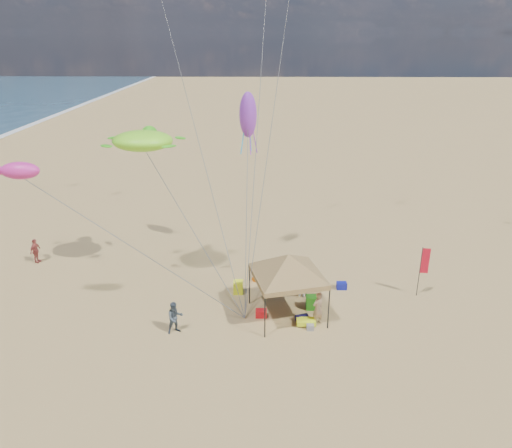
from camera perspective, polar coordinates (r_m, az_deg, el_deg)
The scene contains 18 objects.
ground at distance 23.74m, azimuth -0.14°, elevation -11.72°, with size 280.00×280.00×0.00m, color tan.
canopy_tent at distance 22.97m, azimuth 3.81°, elevation -3.86°, with size 6.00×6.00×3.82m.
feather_flag at distance 26.67m, azimuth 19.05°, elevation -4.41°, with size 0.43×0.08×2.81m.
cooler_red at distance 24.24m, azimuth 0.60°, elevation -10.42°, with size 0.54×0.38×0.38m, color red.
cooler_blue at distance 27.07m, azimuth 9.98°, elevation -7.11°, with size 0.54×0.38×0.38m, color #111891.
bag_navy at distance 24.03m, azimuth 5.37°, elevation -10.87°, with size 0.36×0.36×0.60m, color #0D0C34.
bag_orange at distance 27.56m, azimuth 0.09°, elevation -6.24°, with size 0.36×0.36×0.60m, color #D4610B.
chair_green at distance 24.97m, azimuth 6.47°, elevation -9.10°, with size 0.50×0.50×0.70m, color #247C16.
chair_yellow at distance 26.20m, azimuth -2.09°, elevation -7.39°, with size 0.50×0.50×0.70m, color #EEFD1C.
crate_grey at distance 23.47m, azimuth 6.36°, elevation -11.89°, with size 0.34×0.30×0.28m, color gray.
beach_cart at distance 23.71m, azimuth 5.89°, elevation -11.31°, with size 0.90×0.50×0.24m, color #E4FF1C.
person_near_a at distance 23.56m, azimuth 7.24°, elevation -9.77°, with size 0.61×0.40×1.68m, color tan.
person_near_b at distance 23.10m, azimuth -9.45°, elevation -10.75°, with size 0.76×0.60×1.57m, color #3C4853.
person_near_c at distance 25.75m, azimuth 5.43°, elevation -6.56°, with size 1.21×0.69×1.87m, color beige.
person_far_a at distance 32.22m, azimuth -24.40°, elevation -2.88°, with size 0.89×0.37×1.52m, color #AB4742.
turtle_kite at distance 25.64m, azimuth -13.14°, elevation 9.47°, with size 3.07×2.46×1.02m, color #8DFF27.
fish_kite at distance 24.24m, azimuth -25.91°, elevation 5.64°, with size 1.77×0.89×0.79m, color #DE2B99.
squid_kite at distance 27.90m, azimuth -0.94°, elevation 12.65°, with size 0.98×0.98×2.55m, color purple.
Camera 1 is at (0.44, -19.86, 13.00)m, focal length 34.17 mm.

